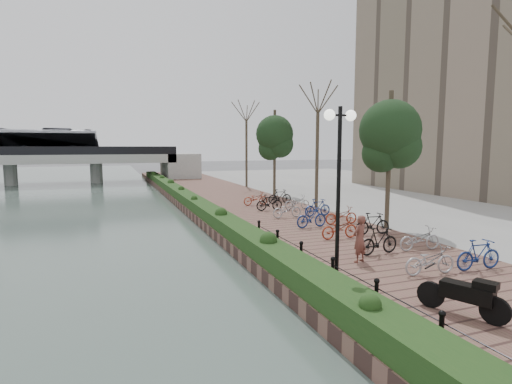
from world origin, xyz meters
TOP-DOWN VIEW (x-y plane):
  - ground at (0.00, 0.00)m, footprint 220.00×220.00m
  - promenade at (4.00, 17.50)m, footprint 8.00×75.00m
  - inland_pavement at (20.00, 17.50)m, footprint 24.00×75.00m
  - hedge at (0.60, 20.00)m, footprint 1.10×56.00m
  - chain_fence at (1.40, 2.00)m, footprint 0.10×14.10m
  - lamppost at (1.75, 3.36)m, footprint 1.02×0.32m
  - motorcycle at (3.05, 0.05)m, footprint 1.21×1.79m
  - pedestrian at (3.36, 4.54)m, footprint 0.69×0.57m
  - bicycle_parking at (5.49, 10.39)m, footprint 2.40×17.32m
  - street_trees at (8.00, 12.68)m, footprint 3.20×37.12m
  - bridge at (-14.16, 45.00)m, footprint 36.00×10.77m

SIDE VIEW (x-z plane):
  - ground at x=0.00m, z-range 0.00..0.00m
  - promenade at x=4.00m, z-range 0.00..0.50m
  - inland_pavement at x=20.00m, z-range 0.00..0.50m
  - hedge at x=0.60m, z-range 0.50..1.10m
  - chain_fence at x=1.40m, z-range 0.50..1.20m
  - bicycle_parking at x=5.49m, z-range 0.47..1.47m
  - motorcycle at x=3.05m, z-range 0.50..1.57m
  - pedestrian at x=3.36m, z-range 0.50..2.11m
  - bridge at x=-14.16m, z-range 0.12..6.62m
  - street_trees at x=8.00m, z-range 0.29..7.09m
  - lamppost at x=1.75m, z-range 1.60..6.65m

